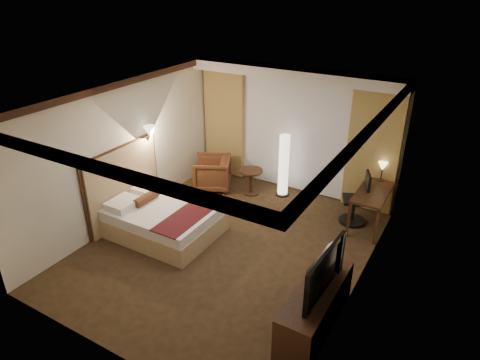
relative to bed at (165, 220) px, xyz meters
The scene contains 21 objects.
floor 1.30m from the bed, ahead, with size 4.50×5.50×0.01m, color #302012.
ceiling 2.74m from the bed, ahead, with size 4.50×5.50×0.01m, color white.
back_wall 3.39m from the bed, 67.06° to the left, with size 4.50×0.02×2.70m, color beige.
left_wall 1.48m from the bed, 168.31° to the left, with size 0.02×5.50×2.70m, color beige.
right_wall 3.67m from the bed, ahead, with size 0.02×5.50×2.70m, color beige.
crown_molding 2.68m from the bed, ahead, with size 4.50×5.50×0.12m, color black, non-canonical shape.
soffit 3.78m from the bed, 65.19° to the left, with size 4.50×0.50×0.20m, color white.
curtain_sheer 3.29m from the bed, 66.49° to the left, with size 2.48×0.04×2.45m, color silver.
curtain_left_drape 3.01m from the bed, 99.05° to the left, with size 1.00×0.14×2.45m, color #A9864D.
curtain_right_drape 4.19m from the bed, 43.66° to the left, with size 1.00×0.14×2.45m, color #A9864D.
wall_sconce 1.75m from the bed, 138.86° to the left, with size 0.24×0.24×0.24m, color white, non-canonical shape.
bed is the anchor object (origin of this frame).
headboard 1.06m from the bed, behind, with size 0.12×1.77×1.50m, color tan, non-canonical shape.
armchair 2.02m from the bed, 98.11° to the left, with size 0.77×0.72×0.79m, color #522918.
side_table 2.28m from the bed, 74.79° to the left, with size 0.50×0.50×0.55m, color black, non-canonical shape.
floor_lamp 2.80m from the bed, 63.73° to the left, with size 0.29×0.29×1.39m, color white, non-canonical shape.
desk 3.88m from the bed, 34.38° to the left, with size 0.55×1.27×0.75m, color black, non-canonical shape.
desk_lamp 4.22m from the bed, 39.91° to the left, with size 0.18×0.18×0.34m, color #FFD899, non-canonical shape.
office_chair 3.60m from the bed, 36.58° to the left, with size 0.51×0.51×1.06m, color black, non-canonical shape.
dresser 3.35m from the bed, 13.77° to the right, with size 0.50×1.64×0.64m, color black, non-canonical shape.
television 3.39m from the bed, 13.89° to the right, with size 1.16×0.67×0.15m, color black.
Camera 1 is at (3.36, -5.34, 4.39)m, focal length 32.00 mm.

